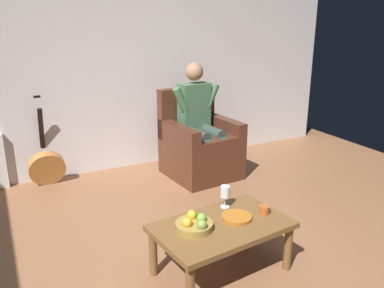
# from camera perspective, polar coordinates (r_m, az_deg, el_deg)

# --- Properties ---
(wall_back) EXTENTS (6.26, 0.06, 2.63)m
(wall_back) POSITION_cam_1_polar(r_m,az_deg,el_deg) (4.83, -12.28, 11.49)
(wall_back) COLOR silver
(wall_back) RESTS_ON ground
(armchair) EXTENTS (0.80, 0.83, 1.01)m
(armchair) POSITION_cam_1_polar(r_m,az_deg,el_deg) (4.71, 1.04, -0.38)
(armchair) COLOR #50291A
(armchair) RESTS_ON ground
(person_seated) EXTENTS (0.62, 0.60, 1.31)m
(person_seated) POSITION_cam_1_polar(r_m,az_deg,el_deg) (4.60, 1.10, 3.86)
(person_seated) COLOR #436E4B
(person_seated) RESTS_ON ground
(coffee_table) EXTENTS (1.02, 0.70, 0.39)m
(coffee_table) POSITION_cam_1_polar(r_m,az_deg,el_deg) (2.95, 4.25, -12.23)
(coffee_table) COLOR brown
(coffee_table) RESTS_ON ground
(guitar) EXTENTS (0.40, 0.34, 1.00)m
(guitar) POSITION_cam_1_polar(r_m,az_deg,el_deg) (4.74, -19.98, -2.87)
(guitar) COLOR #B87636
(guitar) RESTS_ON ground
(wine_glass_near) EXTENTS (0.07, 0.07, 0.18)m
(wine_glass_near) POSITION_cam_1_polar(r_m,az_deg,el_deg) (3.11, 4.74, -6.95)
(wine_glass_near) COLOR silver
(wine_glass_near) RESTS_ON coffee_table
(fruit_bowl) EXTENTS (0.26, 0.26, 0.11)m
(fruit_bowl) POSITION_cam_1_polar(r_m,az_deg,el_deg) (2.84, 0.34, -11.34)
(fruit_bowl) COLOR olive
(fruit_bowl) RESTS_ON coffee_table
(decorative_dish) EXTENTS (0.22, 0.22, 0.02)m
(decorative_dish) POSITION_cam_1_polar(r_m,az_deg,el_deg) (3.00, 6.38, -10.30)
(decorative_dish) COLOR #AF631D
(decorative_dish) RESTS_ON coffee_table
(candle_jar) EXTENTS (0.08, 0.08, 0.06)m
(candle_jar) POSITION_cam_1_polar(r_m,az_deg,el_deg) (3.09, 10.24, -9.17)
(candle_jar) COLOR #B15323
(candle_jar) RESTS_ON coffee_table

